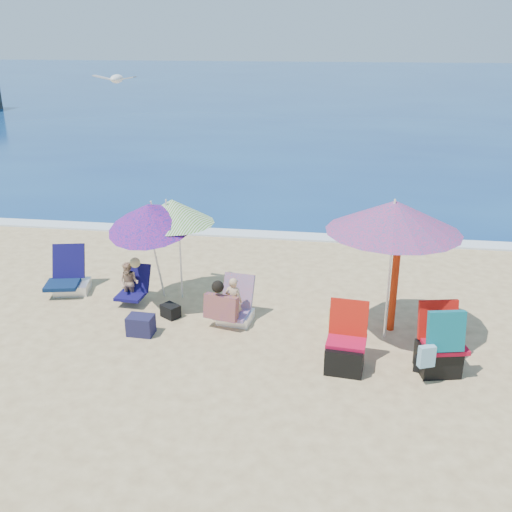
# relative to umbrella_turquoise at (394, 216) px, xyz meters

# --- Properties ---
(ground) EXTENTS (120.00, 120.00, 0.00)m
(ground) POSITION_rel_umbrella_turquoise_xyz_m (-1.65, -0.75, -1.89)
(ground) COLOR #D8BC84
(ground) RESTS_ON ground
(sea) EXTENTS (120.00, 80.00, 0.12)m
(sea) POSITION_rel_umbrella_turquoise_xyz_m (-1.65, 44.25, -1.94)
(sea) COLOR navy
(sea) RESTS_ON ground
(foam) EXTENTS (120.00, 0.50, 0.04)m
(foam) POSITION_rel_umbrella_turquoise_xyz_m (-1.65, 4.35, -1.87)
(foam) COLOR white
(foam) RESTS_ON ground
(umbrella_turquoise) EXTENTS (2.34, 2.34, 2.14)m
(umbrella_turquoise) POSITION_rel_umbrella_turquoise_xyz_m (0.00, 0.00, 0.00)
(umbrella_turquoise) COLOR white
(umbrella_turquoise) RESTS_ON ground
(umbrella_striped) EXTENTS (1.61, 1.61, 1.78)m
(umbrella_striped) POSITION_rel_umbrella_turquoise_xyz_m (-3.39, 0.84, -0.33)
(umbrella_striped) COLOR white
(umbrella_striped) RESTS_ON ground
(umbrella_blue) EXTENTS (1.69, 1.73, 1.90)m
(umbrella_blue) POSITION_rel_umbrella_turquoise_xyz_m (-3.67, 0.56, -0.33)
(umbrella_blue) COLOR silver
(umbrella_blue) RESTS_ON ground
(furled_umbrella) EXTENTS (0.25, 0.22, 1.44)m
(furled_umbrella) POSITION_rel_umbrella_turquoise_xyz_m (0.10, 0.31, -1.10)
(furled_umbrella) COLOR #B52C0C
(furled_umbrella) RESTS_ON ground
(chair_navy) EXTENTS (0.75, 0.86, 0.78)m
(chair_navy) POSITION_rel_umbrella_turquoise_xyz_m (-5.32, 0.91, -1.68)
(chair_navy) COLOR #0B1E41
(chair_navy) RESTS_ON ground
(chair_rainbow) EXTENTS (0.58, 0.72, 0.70)m
(chair_rainbow) POSITION_rel_umbrella_turquoise_xyz_m (-2.27, 0.24, -1.70)
(chair_rainbow) COLOR #C7464F
(chair_rainbow) RESTS_ON ground
(camp_chair_left) EXTENTS (0.56, 0.60, 0.90)m
(camp_chair_left) POSITION_rel_umbrella_turquoise_xyz_m (-0.57, -0.91, -1.62)
(camp_chair_left) COLOR #B60D31
(camp_chair_left) RESTS_ON ground
(camp_chair_right) EXTENTS (0.69, 0.80, 0.98)m
(camp_chair_right) POSITION_rel_umbrella_turquoise_xyz_m (0.65, -0.83, -1.53)
(camp_chair_right) COLOR #B40C26
(camp_chair_right) RESTS_ON ground
(person_center) EXTENTS (0.63, 0.58, 0.78)m
(person_center) POSITION_rel_umbrella_turquoise_xyz_m (-2.35, 0.06, -1.51)
(person_center) COLOR tan
(person_center) RESTS_ON ground
(person_left) EXTENTS (0.50, 0.58, 0.80)m
(person_left) POSITION_rel_umbrella_turquoise_xyz_m (-4.11, 0.62, -1.52)
(person_left) COLOR tan
(person_left) RESTS_ON ground
(bag_navy_a) EXTENTS (0.39, 0.29, 0.30)m
(bag_navy_a) POSITION_rel_umbrella_turquoise_xyz_m (-3.59, -0.40, -1.74)
(bag_navy_a) COLOR #1C1B3C
(bag_navy_a) RESTS_ON ground
(bag_black_a) EXTENTS (0.35, 0.33, 0.21)m
(bag_black_a) POSITION_rel_umbrella_turquoise_xyz_m (-3.31, 0.21, -1.78)
(bag_black_a) COLOR black
(bag_black_a) RESTS_ON ground
(bag_tan) EXTENTS (0.37, 0.33, 0.27)m
(bag_tan) POSITION_rel_umbrella_turquoise_xyz_m (-0.64, 0.38, -1.75)
(bag_tan) COLOR tan
(bag_tan) RESTS_ON ground
(bag_navy_b) EXTENTS (0.49, 0.44, 0.30)m
(bag_navy_b) POSITION_rel_umbrella_turquoise_xyz_m (0.89, 0.57, -1.73)
(bag_navy_b) COLOR #171B33
(bag_navy_b) RESTS_ON ground
(bag_black_b) EXTENTS (0.33, 0.28, 0.22)m
(bag_black_b) POSITION_rel_umbrella_turquoise_xyz_m (0.50, -0.83, -1.78)
(bag_black_b) COLOR black
(bag_black_b) RESTS_ON ground
(orange_item) EXTENTS (0.23, 0.11, 0.03)m
(orange_item) POSITION_rel_umbrella_turquoise_xyz_m (0.67, -0.88, -1.87)
(orange_item) COLOR orange
(orange_item) RESTS_ON ground
(seagull) EXTENTS (0.73, 0.42, 0.13)m
(seagull) POSITION_rel_umbrella_turquoise_xyz_m (-4.14, 0.85, 1.70)
(seagull) COLOR silver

